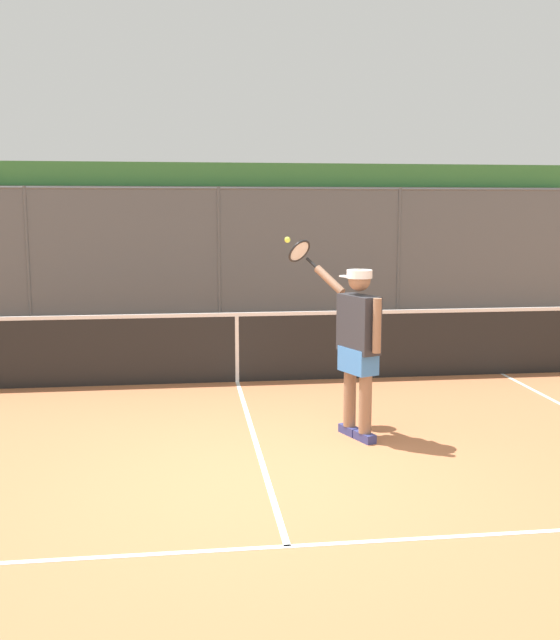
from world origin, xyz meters
TOP-DOWN VIEW (x-y plane):
  - ground_plane at (0.00, 0.00)m, footprint 60.00×60.00m
  - court_line_markings at (0.00, 1.59)m, footprint 7.70×9.17m
  - fence_backdrop at (-0.00, -9.46)m, footprint 18.02×1.37m
  - tennis_net at (0.00, -3.72)m, footprint 9.90×0.09m
  - tennis_player at (-1.05, -1.08)m, footprint 0.86×1.25m

SIDE VIEW (x-z plane):
  - ground_plane at x=0.00m, z-range 0.00..0.00m
  - court_line_markings at x=0.00m, z-range 0.00..0.01m
  - tennis_net at x=0.00m, z-range -0.04..1.03m
  - tennis_player at x=-1.05m, z-range 0.02..2.06m
  - fence_backdrop at x=0.00m, z-range -0.01..3.27m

